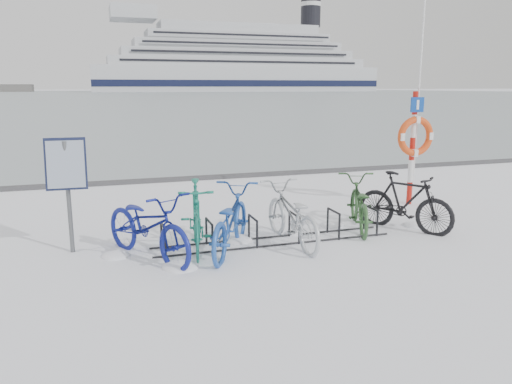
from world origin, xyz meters
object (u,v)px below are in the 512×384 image
Objects in this scene: bike_rack at (274,231)px; lifebuoy_station at (415,137)px; info_board at (66,171)px; cruise_ferry at (237,66)px.

lifebuoy_station is (3.74, 1.60, 1.29)m from bike_rack.
info_board is 0.40× the size of lifebuoy_station.
lifebuoy_station is at bearing 11.37° from info_board.
info_board is 240.40m from cruise_ferry.
cruise_ferry reaches higher than bike_rack.
cruise_ferry reaches higher than info_board.
bike_rack is at bearing -156.80° from lifebuoy_station.
bike_rack is 4.27m from lifebuoy_station.
cruise_ferry is (60.78, 229.28, 10.77)m from lifebuoy_station.
bike_rack is 0.91× the size of lifebuoy_station.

